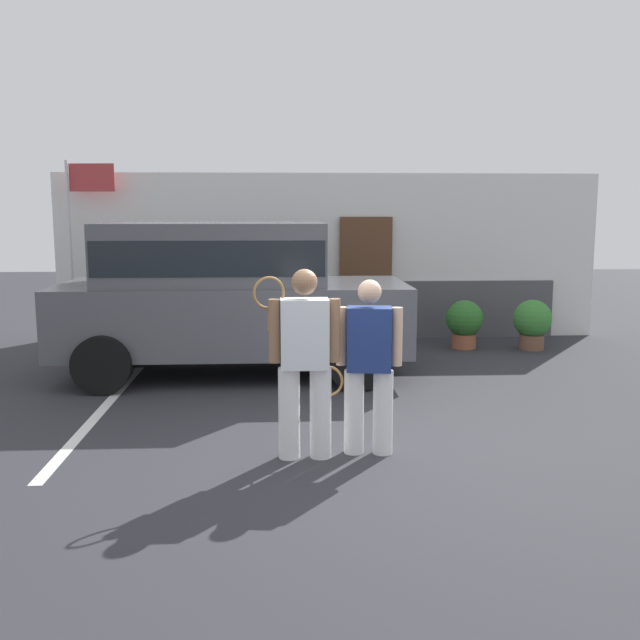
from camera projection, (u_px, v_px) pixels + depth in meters
The scene contains 9 objects.
ground_plane at pixel (374, 451), 6.63m from camera, with size 40.00×40.00×0.00m, color #2D2D33.
parking_stripe_0 at pixel (101, 410), 7.95m from camera, with size 0.12×4.40×0.01m, color silver.
house_frontage at pixel (330, 261), 12.43m from camera, with size 9.31×0.40×2.84m.
parked_suv at pixel (226, 291), 9.55m from camera, with size 4.61×2.18×2.05m.
tennis_player_man at pixel (304, 361), 6.32m from camera, with size 0.77×0.27×1.71m.
tennis_player_woman at pixel (368, 365), 6.45m from camera, with size 0.85×0.29×1.60m.
potted_plant_by_porch at pixel (464, 322), 11.50m from camera, with size 0.59×0.59×0.78m.
potted_plant_secondary at pixel (532, 322), 11.40m from camera, with size 0.61×0.61×0.80m.
flag_pole at pixel (81, 218), 11.70m from camera, with size 0.80×0.10×3.01m.
Camera 1 is at (-0.86, -6.33, 2.21)m, focal length 40.07 mm.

